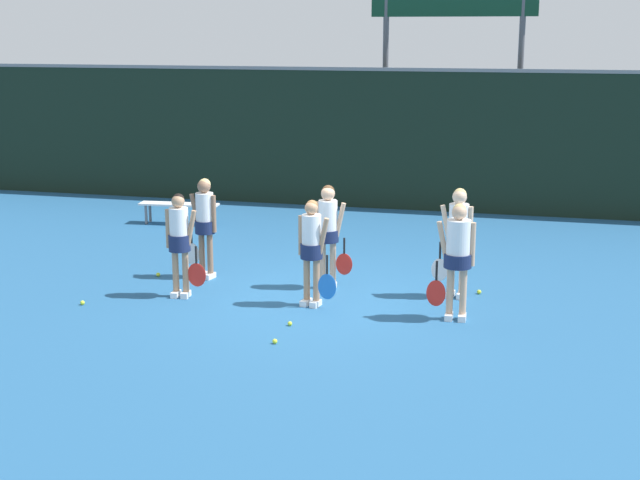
{
  "coord_description": "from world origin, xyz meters",
  "views": [
    {
      "loc": [
        3.37,
        -13.1,
        4.13
      ],
      "look_at": [
        0.03,
        0.03,
        0.92
      ],
      "focal_mm": 50.0,
      "sensor_mm": 36.0,
      "label": 1
    }
  ],
  "objects_px": {
    "scoreboard": "(454,11)",
    "tennis_ball_1": "(83,303)",
    "player_2": "(457,251)",
    "bench_courtside": "(179,206)",
    "player_0": "(180,237)",
    "tennis_ball_2": "(158,275)",
    "player_4": "(328,227)",
    "player_5": "(458,233)",
    "tennis_ball_0": "(290,324)",
    "tennis_ball_3": "(479,292)",
    "player_1": "(312,245)",
    "player_3": "(205,220)",
    "tennis_ball_4": "(275,341)"
  },
  "relations": [
    {
      "from": "scoreboard",
      "to": "tennis_ball_1",
      "type": "xyz_separation_m",
      "value": [
        -4.49,
        -9.96,
        -4.53
      ]
    },
    {
      "from": "scoreboard",
      "to": "player_2",
      "type": "xyz_separation_m",
      "value": [
        1.15,
        -9.24,
        -3.53
      ]
    },
    {
      "from": "bench_courtside",
      "to": "player_0",
      "type": "distance_m",
      "value": 5.52
    },
    {
      "from": "bench_courtside",
      "to": "tennis_ball_2",
      "type": "height_order",
      "value": "bench_courtside"
    },
    {
      "from": "player_0",
      "to": "tennis_ball_1",
      "type": "relative_size",
      "value": 24.13
    },
    {
      "from": "player_2",
      "to": "player_4",
      "type": "xyz_separation_m",
      "value": [
        -2.19,
        1.12,
        -0.01
      ]
    },
    {
      "from": "player_0",
      "to": "player_5",
      "type": "relative_size",
      "value": 0.95
    },
    {
      "from": "tennis_ball_0",
      "to": "tennis_ball_3",
      "type": "relative_size",
      "value": 0.93
    },
    {
      "from": "player_1",
      "to": "tennis_ball_1",
      "type": "xyz_separation_m",
      "value": [
        -3.44,
        -0.85,
        -0.92
      ]
    },
    {
      "from": "scoreboard",
      "to": "player_5",
      "type": "height_order",
      "value": "scoreboard"
    },
    {
      "from": "player_0",
      "to": "player_3",
      "type": "distance_m",
      "value": 1.14
    },
    {
      "from": "tennis_ball_1",
      "to": "player_4",
      "type": "bearing_deg",
      "value": 28.03
    },
    {
      "from": "tennis_ball_1",
      "to": "tennis_ball_3",
      "type": "xyz_separation_m",
      "value": [
        5.88,
        2.1,
        0.0
      ]
    },
    {
      "from": "tennis_ball_1",
      "to": "player_3",
      "type": "bearing_deg",
      "value": 56.57
    },
    {
      "from": "player_4",
      "to": "tennis_ball_4",
      "type": "distance_m",
      "value": 2.94
    },
    {
      "from": "scoreboard",
      "to": "tennis_ball_3",
      "type": "bearing_deg",
      "value": -79.98
    },
    {
      "from": "player_1",
      "to": "player_4",
      "type": "bearing_deg",
      "value": 99.13
    },
    {
      "from": "player_1",
      "to": "tennis_ball_2",
      "type": "distance_m",
      "value": 3.26
    },
    {
      "from": "scoreboard",
      "to": "tennis_ball_4",
      "type": "bearing_deg",
      "value": -95.78
    },
    {
      "from": "scoreboard",
      "to": "tennis_ball_4",
      "type": "height_order",
      "value": "scoreboard"
    },
    {
      "from": "player_1",
      "to": "tennis_ball_2",
      "type": "height_order",
      "value": "player_1"
    },
    {
      "from": "tennis_ball_2",
      "to": "player_4",
      "type": "bearing_deg",
      "value": 0.99
    },
    {
      "from": "player_2",
      "to": "tennis_ball_2",
      "type": "relative_size",
      "value": 24.62
    },
    {
      "from": "player_5",
      "to": "tennis_ball_3",
      "type": "relative_size",
      "value": 25.13
    },
    {
      "from": "player_0",
      "to": "tennis_ball_2",
      "type": "relative_size",
      "value": 23.71
    },
    {
      "from": "scoreboard",
      "to": "player_1",
      "type": "bearing_deg",
      "value": -96.61
    },
    {
      "from": "player_4",
      "to": "player_5",
      "type": "height_order",
      "value": "player_5"
    },
    {
      "from": "player_2",
      "to": "tennis_ball_4",
      "type": "xyz_separation_m",
      "value": [
        -2.25,
        -1.66,
        -0.99
      ]
    },
    {
      "from": "player_1",
      "to": "player_5",
      "type": "relative_size",
      "value": 0.94
    },
    {
      "from": "tennis_ball_1",
      "to": "tennis_ball_4",
      "type": "xyz_separation_m",
      "value": [
        3.39,
        -0.94,
        -0.0
      ]
    },
    {
      "from": "tennis_ball_3",
      "to": "tennis_ball_4",
      "type": "distance_m",
      "value": 3.93
    },
    {
      "from": "player_1",
      "to": "player_2",
      "type": "bearing_deg",
      "value": 6.41
    },
    {
      "from": "player_0",
      "to": "player_2",
      "type": "distance_m",
      "value": 4.33
    },
    {
      "from": "scoreboard",
      "to": "tennis_ball_0",
      "type": "relative_size",
      "value": 89.74
    },
    {
      "from": "tennis_ball_1",
      "to": "tennis_ball_3",
      "type": "bearing_deg",
      "value": 19.64
    },
    {
      "from": "player_1",
      "to": "bench_courtside",
      "type": "bearing_deg",
      "value": 140.79
    },
    {
      "from": "bench_courtside",
      "to": "tennis_ball_2",
      "type": "relative_size",
      "value": 25.16
    },
    {
      "from": "player_5",
      "to": "tennis_ball_0",
      "type": "distance_m",
      "value": 3.11
    },
    {
      "from": "player_0",
      "to": "tennis_ball_4",
      "type": "height_order",
      "value": "player_0"
    },
    {
      "from": "scoreboard",
      "to": "player_0",
      "type": "relative_size",
      "value": 3.49
    },
    {
      "from": "scoreboard",
      "to": "player_5",
      "type": "bearing_deg",
      "value": -82.7
    },
    {
      "from": "tennis_ball_3",
      "to": "tennis_ball_4",
      "type": "bearing_deg",
      "value": -129.4
    },
    {
      "from": "player_3",
      "to": "tennis_ball_4",
      "type": "height_order",
      "value": "player_3"
    },
    {
      "from": "player_2",
      "to": "tennis_ball_3",
      "type": "height_order",
      "value": "player_2"
    },
    {
      "from": "player_0",
      "to": "player_1",
      "type": "bearing_deg",
      "value": -3.37
    },
    {
      "from": "player_1",
      "to": "player_5",
      "type": "distance_m",
      "value": 2.32
    },
    {
      "from": "player_2",
      "to": "scoreboard",
      "type": "bearing_deg",
      "value": 95.29
    },
    {
      "from": "player_2",
      "to": "player_5",
      "type": "distance_m",
      "value": 1.13
    },
    {
      "from": "player_0",
      "to": "player_4",
      "type": "bearing_deg",
      "value": 20.96
    },
    {
      "from": "tennis_ball_4",
      "to": "player_1",
      "type": "bearing_deg",
      "value": 88.47
    }
  ]
}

